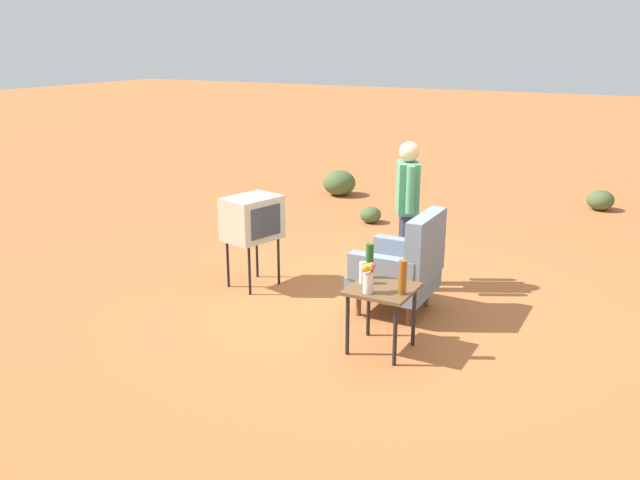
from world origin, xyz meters
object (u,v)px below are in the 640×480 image
Objects in this scene: bottle_short_clear at (363,273)px; bottle_tall_amber at (403,277)px; bottle_wine_green at (370,261)px; flower_vase at (368,277)px; person_standing at (407,206)px; armchair at (404,267)px; tv_on_stand at (252,219)px; side_table at (382,297)px.

bottle_tall_amber is at bearing 79.64° from bottle_short_clear.
flower_vase is (0.36, 0.15, -0.01)m from bottle_wine_green.
armchair is at bearing 19.83° from person_standing.
armchair is 1.03× the size of tv_on_stand.
person_standing is 1.62m from bottle_short_clear.
armchair reaches higher than side_table.
bottle_wine_green is (-0.18, -0.21, 0.25)m from side_table.
bottle_short_clear is at bearing -94.80° from side_table.
bottle_wine_green is 0.48m from bottle_tall_amber.
side_table is at bearing 13.93° from person_standing.
side_table is 2.10m from tv_on_stand.
flower_vase is (0.19, 0.14, 0.05)m from bottle_short_clear.
person_standing is at bearing 117.18° from tv_on_stand.
bottle_tall_amber reaches higher than bottle_short_clear.
tv_on_stand reaches higher than flower_vase.
bottle_wine_green reaches higher than flower_vase.
person_standing is at bearing -172.67° from bottle_short_clear.
tv_on_stand is at bearing -62.82° from person_standing.
flower_vase is at bearing 10.84° from person_standing.
tv_on_stand is (0.06, -1.77, 0.28)m from armchair.
armchair is 0.89m from bottle_short_clear.
bottle_wine_green reaches higher than side_table.
armchair is 0.75m from bottle_wine_green.
armchair is at bearing 176.37° from bottle_short_clear.
side_table is at bearing 161.93° from flower_vase.
tv_on_stand is at bearing -88.16° from armchair.
armchair is 1.79m from tv_on_stand.
person_standing is (-0.72, -0.26, 0.44)m from armchair.
bottle_wine_green is 1.07× the size of bottle_tall_amber.
bottle_tall_amber is at bearing 74.67° from side_table.
tv_on_stand is (-0.83, -1.91, 0.27)m from side_table.
bottle_short_clear is at bearing 64.64° from tv_on_stand.
bottle_wine_green is at bearing -131.97° from side_table.
person_standing is (-1.61, -0.40, 0.43)m from side_table.
side_table is 1.87× the size of bottle_wine_green.
flower_vase is at bearing 35.50° from bottle_short_clear.
armchair is at bearing -159.75° from bottle_tall_amber.
bottle_wine_green is at bearing -157.66° from flower_vase.
tv_on_stand is 1.71m from person_standing.
bottle_wine_green is at bearing -120.27° from bottle_tall_amber.
flower_vase is at bearing 4.40° from armchair.
armchair is at bearing 174.60° from bottle_wine_green.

